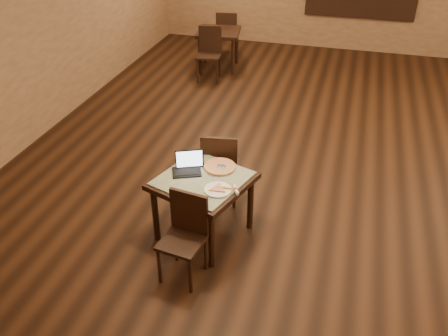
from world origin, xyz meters
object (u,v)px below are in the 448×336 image
(tiled_table, at_px, (203,186))
(other_table_b, at_px, (219,37))
(other_table_b_chair_far, at_px, (227,33))
(other_table_b_chair_near, at_px, (209,50))
(pizza_pan, at_px, (220,167))
(chair_main_far, at_px, (220,165))
(laptop, at_px, (188,166))
(chair_main_near, at_px, (185,231))

(tiled_table, bearing_deg, other_table_b, 122.92)
(other_table_b_chair_far, bearing_deg, tiled_table, 94.28)
(other_table_b, relative_size, other_table_b_chair_near, 0.94)
(pizza_pan, distance_m, other_table_b_chair_near, 4.49)
(chair_main_far, height_order, laptop, chair_main_far)
(chair_main_far, xyz_separation_m, other_table_b_chair_near, (-1.33, 3.88, 0.01))
(laptop, relative_size, other_table_b_chair_far, 0.37)
(pizza_pan, distance_m, other_table_b_chair_far, 5.61)
(tiled_table, distance_m, other_table_b, 5.24)
(tiled_table, xyz_separation_m, pizza_pan, (0.12, 0.24, 0.11))
(chair_main_far, distance_m, other_table_b_chair_far, 5.22)
(laptop, height_order, other_table_b_chair_near, other_table_b_chair_near)
(chair_main_near, height_order, other_table_b, chair_main_near)
(tiled_table, distance_m, pizza_pan, 0.29)
(chair_main_far, distance_m, other_table_b_chair_near, 4.10)
(chair_main_near, height_order, other_table_b_chair_far, other_table_b_chair_far)
(other_table_b, bearing_deg, other_table_b_chair_far, 80.13)
(other_table_b_chair_near, bearing_deg, other_table_b, 80.13)
(tiled_table, relative_size, laptop, 3.13)
(chair_main_far, bearing_deg, other_table_b_chair_near, -80.53)
(tiled_table, height_order, chair_main_near, chair_main_near)
(laptop, distance_m, other_table_b_chair_near, 4.54)
(tiled_table, height_order, pizza_pan, pizza_pan)
(laptop, bearing_deg, chair_main_far, 43.60)
(pizza_pan, relative_size, other_table_b, 0.39)
(chair_main_near, bearing_deg, other_table_b_chair_near, 112.32)
(other_table_b_chair_near, bearing_deg, chair_main_far, -79.58)
(other_table_b_chair_far, bearing_deg, chair_main_near, 93.14)
(chair_main_far, xyz_separation_m, laptop, (-0.21, -0.52, 0.26))
(tiled_table, distance_m, chair_main_near, 0.63)
(laptop, distance_m, other_table_b_chair_far, 5.68)
(other_table_b_chair_near, bearing_deg, tiled_table, -82.20)
(chair_main_near, relative_size, other_table_b, 0.99)
(tiled_table, xyz_separation_m, laptop, (-0.20, 0.10, 0.16))
(pizza_pan, bearing_deg, chair_main_near, -97.23)
(pizza_pan, relative_size, other_table_b_chair_near, 0.37)
(other_table_b_chair_near, bearing_deg, pizza_pan, -79.86)
(pizza_pan, bearing_deg, other_table_b, 106.43)
(tiled_table, distance_m, other_table_b_chair_near, 4.68)
(pizza_pan, height_order, other_table_b_chair_near, other_table_b_chair_near)
(other_table_b_chair_near, distance_m, other_table_b_chair_far, 1.18)
(laptop, relative_size, other_table_b_chair_near, 0.37)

